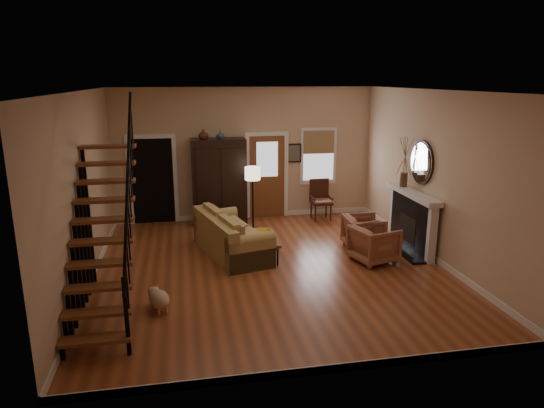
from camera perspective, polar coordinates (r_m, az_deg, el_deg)
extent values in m
plane|color=#984A26|center=(9.33, -0.15, -7.49)|extent=(7.00, 7.00, 0.00)
plane|color=white|center=(8.64, -0.16, 13.21)|extent=(7.00, 7.00, 0.00)
cube|color=#D4AF88|center=(12.24, -3.17, 5.86)|extent=(6.50, 0.04, 3.30)
cube|color=#D4AF88|center=(8.86, -21.30, 1.47)|extent=(0.04, 7.00, 3.30)
cube|color=#D4AF88|center=(9.95, 18.60, 3.07)|extent=(0.04, 7.00, 3.30)
cube|color=black|center=(12.42, -13.81, 2.77)|extent=(1.00, 0.36, 2.10)
cube|color=brown|center=(12.41, -0.60, 3.19)|extent=(0.90, 0.06, 2.10)
cube|color=silver|center=(12.62, 5.48, 5.62)|extent=(0.96, 0.06, 1.46)
cube|color=black|center=(10.57, 16.26, -2.11)|extent=(0.24, 1.60, 1.15)
cube|color=white|center=(10.39, 16.21, 1.17)|extent=(0.30, 1.95, 0.10)
cylinder|color=silver|center=(10.32, 17.11, 4.71)|extent=(0.05, 0.90, 0.90)
imported|color=#4C2619|center=(11.63, -8.10, 8.13)|extent=(0.24, 0.24, 0.25)
imported|color=#334C60|center=(11.66, -6.11, 8.11)|extent=(0.20, 0.20, 0.21)
imported|color=orange|center=(9.82, -1.21, -3.38)|extent=(0.38, 0.38, 0.09)
imported|color=brown|center=(9.72, 11.89, -4.61)|extent=(0.98, 0.96, 0.73)
imported|color=brown|center=(10.40, 10.72, -3.30)|extent=(0.81, 0.79, 0.71)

